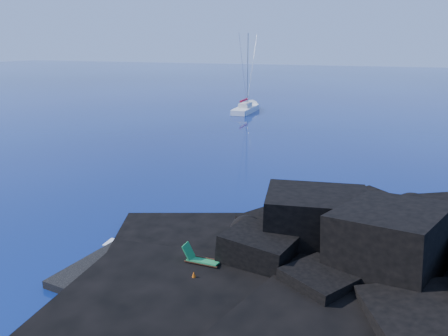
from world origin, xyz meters
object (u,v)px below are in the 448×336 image
object	(u,v)px
sunbather	(221,266)
sailboat	(246,112)
deck_chair	(203,257)
marker_cone	(194,277)

from	to	relation	value
sunbather	sailboat	bearing A→B (deg)	119.06
sunbather	deck_chair	bearing A→B (deg)	-157.70
deck_chair	sunbather	distance (m)	0.91
deck_chair	marker_cone	size ratio (longest dim) A/B	3.06
sailboat	marker_cone	distance (m)	50.04
marker_cone	sunbather	bearing A→B (deg)	66.26
sailboat	deck_chair	size ratio (longest dim) A/B	7.04
sailboat	marker_cone	xyz separation A→B (m)	(14.27, -47.96, 0.62)
sailboat	deck_chair	world-z (taller)	sailboat
sailboat	sunbather	xyz separation A→B (m)	(14.91, -46.50, 0.51)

